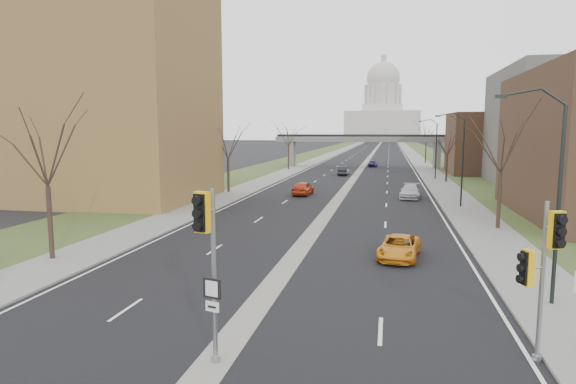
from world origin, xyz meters
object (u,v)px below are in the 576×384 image
(car_left_near, at_px, (303,188))
(signal_pole_median, at_px, (208,245))
(car_right_mid, at_px, (410,191))
(signal_pole_right, at_px, (542,260))
(car_right_near, at_px, (399,247))
(car_right_far, at_px, (373,163))
(car_left_far, at_px, (344,171))

(car_left_near, bearing_deg, signal_pole_median, 99.58)
(signal_pole_median, distance_m, car_right_mid, 40.01)
(signal_pole_right, xyz_separation_m, car_right_near, (-3.85, 11.92, -2.67))
(signal_pole_right, xyz_separation_m, car_right_mid, (-2.24, 37.03, -2.57))
(signal_pole_right, bearing_deg, car_right_near, 90.16)
(car_right_near, xyz_separation_m, car_right_far, (-3.83, 70.13, 0.03))
(car_left_far, distance_m, car_right_far, 20.05)
(car_left_far, bearing_deg, car_left_near, 86.01)
(signal_pole_right, distance_m, car_left_near, 39.93)
(car_right_near, distance_m, car_right_mid, 25.15)
(car_left_near, bearing_deg, signal_pole_right, 113.95)
(car_right_far, bearing_deg, signal_pole_right, -79.28)
(car_left_near, height_order, car_right_mid, car_left_near)
(car_right_mid, bearing_deg, signal_pole_median, -95.73)
(signal_pole_right, bearing_deg, car_left_near, 92.66)
(signal_pole_median, distance_m, signal_pole_right, 9.96)
(car_right_mid, height_order, car_right_far, car_right_mid)
(signal_pole_right, distance_m, car_right_far, 82.45)
(car_left_far, distance_m, car_right_mid, 27.08)
(car_right_mid, bearing_deg, car_right_near, -88.59)
(signal_pole_median, xyz_separation_m, car_right_far, (2.04, 84.21, -3.11))
(signal_pole_median, height_order, signal_pole_right, signal_pole_median)
(signal_pole_right, relative_size, car_right_mid, 1.01)
(car_right_near, distance_m, car_right_far, 70.23)
(car_left_near, xyz_separation_m, car_right_far, (6.19, 44.70, -0.11))
(car_right_far, bearing_deg, car_right_mid, -77.73)
(car_left_far, relative_size, car_right_far, 1.10)
(signal_pole_right, relative_size, car_right_far, 1.30)
(car_right_near, bearing_deg, car_left_near, 119.39)
(signal_pole_median, distance_m, car_left_far, 64.67)
(car_left_far, bearing_deg, car_right_far, -100.49)
(signal_pole_right, bearing_deg, car_right_far, 77.63)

